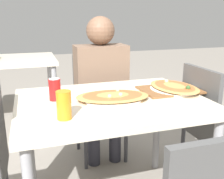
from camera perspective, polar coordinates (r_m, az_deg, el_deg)
The scene contains 10 objects.
dining_table at distance 1.53m, azimuth -0.03°, elevation -5.12°, with size 1.07×0.78×0.73m.
chair_far_seated at distance 2.26m, azimuth -3.03°, elevation -2.37°, with size 0.40×0.40×0.88m.
chair_side_right at distance 1.93m, azimuth 20.80°, elevation -6.75°, with size 0.40×0.40×0.88m.
person_seated at distance 2.10m, azimuth -2.32°, elevation 2.24°, with size 0.41×0.25×1.19m.
pizza_main at distance 1.48m, azimuth 0.11°, elevation -1.65°, with size 0.44×0.32×0.05m.
soda_can at distance 1.51m, azimuth -12.33°, elevation 0.03°, with size 0.07×0.07×0.12m.
drink_glass at distance 1.22m, azimuth -10.42°, elevation -3.36°, with size 0.07×0.07×0.13m.
serving_tray at distance 1.71m, azimuth 12.42°, elevation -0.06°, with size 0.37×0.26×0.01m.
pizza_second at distance 1.72m, azimuth 13.40°, elevation 0.44°, with size 0.31×0.40×0.05m.
background_table at distance 3.14m, azimuth -23.09°, elevation 5.12°, with size 1.10×0.80×0.85m.
Camera 1 is at (-0.43, -1.36, 1.20)m, focal length 42.00 mm.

